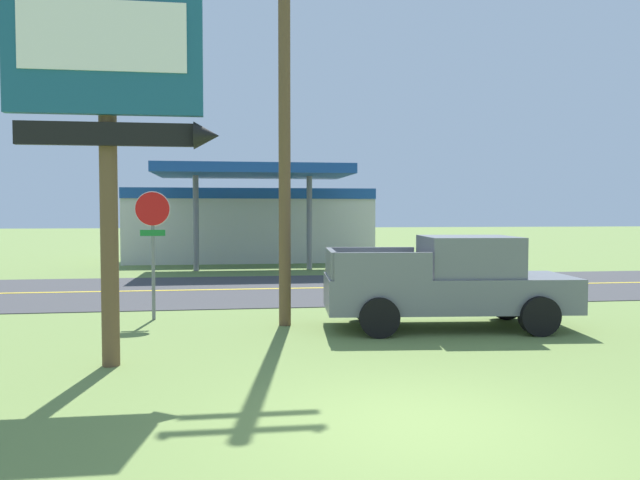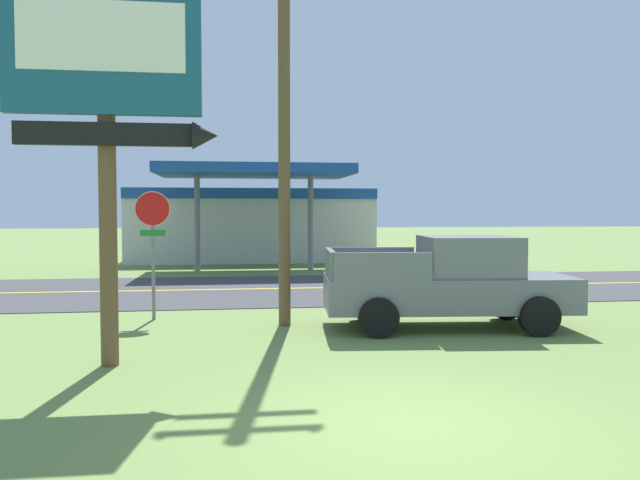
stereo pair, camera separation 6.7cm
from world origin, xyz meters
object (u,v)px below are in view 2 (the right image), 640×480
Objects in this scene: utility_pole at (284,81)px; pickup_grey_parked_on_lawn at (450,283)px; stop_sign at (153,232)px; motel_sign at (109,96)px; gas_station at (251,222)px.

utility_pole is 1.86× the size of pickup_grey_parked_on_lawn.
stop_sign is 4.52m from utility_pole.
motel_sign is 0.52× the size of gas_station.
gas_station is at bearing 82.88° from motel_sign.
stop_sign is (0.08, 4.45, -2.27)m from motel_sign.
gas_station is at bearing 100.75° from pickup_grey_parked_on_lawn.
motel_sign is at bearing -97.12° from gas_station.
utility_pole is at bearing -89.27° from gas_station.
pickup_grey_parked_on_lawn is at bearing 21.59° from motel_sign.
gas_station is at bearing 81.37° from stop_sign.
stop_sign is 0.30× the size of utility_pole.
motel_sign is 2.11× the size of stop_sign.
pickup_grey_parked_on_lawn is (6.50, 2.57, -3.33)m from motel_sign.
utility_pole is at bearing 48.06° from motel_sign.
gas_station is 19.99m from pickup_grey_parked_on_lawn.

